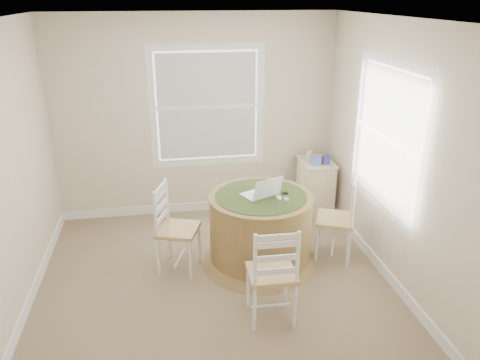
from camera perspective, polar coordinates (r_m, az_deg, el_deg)
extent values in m
cube|color=#837153|center=(4.97, -3.10, -12.60)|extent=(3.60, 3.60, 0.02)
cube|color=white|center=(4.10, -3.88, 19.18)|extent=(3.60, 3.60, 0.02)
cube|color=beige|center=(6.09, -5.42, 7.52)|extent=(3.60, 0.02, 2.60)
cube|color=beige|center=(2.75, 0.98, -11.18)|extent=(3.60, 0.02, 2.60)
cube|color=beige|center=(4.55, -26.70, 0.21)|extent=(0.02, 3.60, 2.60)
cube|color=beige|center=(4.89, 18.15, 2.89)|extent=(0.02, 3.60, 2.60)
cube|color=white|center=(6.49, -5.02, -3.19)|extent=(3.60, 0.02, 0.12)
cube|color=white|center=(5.09, -24.08, -12.85)|extent=(0.02, 3.60, 0.12)
cube|color=white|center=(5.39, 16.41, -9.66)|extent=(0.02, 3.60, 0.12)
cylinder|color=olive|center=(5.11, 2.50, -5.69)|extent=(1.10, 1.10, 0.72)
cone|color=olive|center=(5.31, 2.43, -9.49)|extent=(1.30, 1.30, 0.08)
cylinder|color=olive|center=(4.96, 2.57, -2.13)|extent=(1.12, 1.12, 0.03)
cylinder|color=#394920|center=(4.95, 2.57, -1.96)|extent=(0.97, 0.97, 0.01)
cone|color=#394920|center=(4.98, 2.56, -2.55)|extent=(1.08, 1.08, 0.10)
cube|color=white|center=(4.99, 2.36, -1.75)|extent=(0.42, 0.37, 0.02)
cube|color=silver|center=(4.98, 2.36, -1.64)|extent=(0.32, 0.24, 0.00)
cube|color=black|center=(4.83, 3.45, -1.02)|extent=(0.35, 0.21, 0.23)
ellipsoid|color=white|center=(4.90, 4.72, -2.13)|extent=(0.07, 0.11, 0.03)
cube|color=#B7BABF|center=(4.89, 5.67, -2.35)|extent=(0.05, 0.09, 0.02)
cube|color=black|center=(5.01, 5.51, -1.66)|extent=(0.06, 0.05, 0.02)
cube|color=beige|center=(6.34, 9.15, -0.99)|extent=(0.41, 0.55, 0.73)
cube|color=beige|center=(6.21, 9.35, 2.20)|extent=(0.44, 0.58, 0.02)
cube|color=beige|center=(6.38, 7.35, -2.89)|extent=(0.03, 0.45, 0.16)
cube|color=beige|center=(6.29, 7.45, -1.04)|extent=(0.03, 0.45, 0.16)
cube|color=beige|center=(6.21, 7.55, 0.78)|extent=(0.03, 0.45, 0.16)
cube|color=#5478C0|center=(6.08, 9.12, 2.38)|extent=(0.12, 0.12, 0.10)
cube|color=gold|center=(6.25, 9.85, 2.70)|extent=(0.15, 0.11, 0.06)
cube|color=#3735A1|center=(6.10, 10.42, 2.47)|extent=(0.08, 0.08, 0.12)
cylinder|color=beige|center=(6.32, 8.51, 3.15)|extent=(0.07, 0.07, 0.09)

